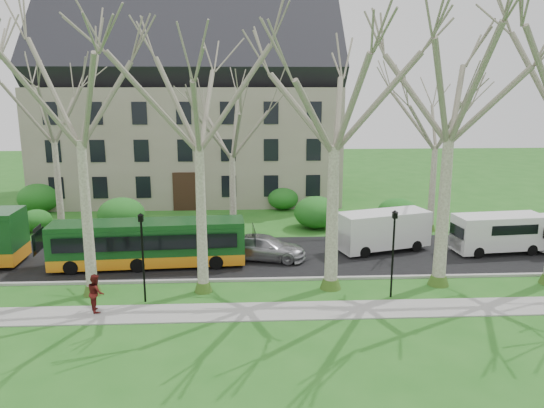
{
  "coord_description": "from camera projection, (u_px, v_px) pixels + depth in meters",
  "views": [
    {
      "loc": [
        -1.09,
        -25.18,
        10.24
      ],
      "look_at": [
        0.33,
        3.0,
        3.86
      ],
      "focal_mm": 35.0,
      "sensor_mm": 36.0,
      "label": 1
    }
  ],
  "objects": [
    {
      "name": "van_b",
      "position": [
        498.0,
        234.0,
        32.64
      ],
      "size": [
        5.61,
        2.51,
        2.37
      ],
      "primitive_type": null,
      "rotation": [
        0.0,
        0.0,
        0.1
      ],
      "color": "silver",
      "rests_on": "road"
    },
    {
      "name": "ground",
      "position": [
        269.0,
        291.0,
        26.84
      ],
      "size": [
        120.0,
        120.0,
        0.0
      ],
      "primitive_type": "plane",
      "color": "#23631C",
      "rests_on": "ground"
    },
    {
      "name": "tree_row_far",
      "position": [
        242.0,
        148.0,
        36.16
      ],
      "size": [
        33.0,
        7.0,
        12.0
      ],
      "color": "gray",
      "rests_on": "ground"
    },
    {
      "name": "tree_row_verge",
      "position": [
        268.0,
        153.0,
        25.59
      ],
      "size": [
        49.0,
        7.0,
        14.0
      ],
      "color": "gray",
      "rests_on": "ground"
    },
    {
      "name": "sedan",
      "position": [
        265.0,
        247.0,
        31.49
      ],
      "size": [
        5.24,
        3.13,
        1.42
      ],
      "primitive_type": "imported",
      "rotation": [
        0.0,
        0.0,
        1.32
      ],
      "color": "#A4A4A9",
      "rests_on": "road"
    },
    {
      "name": "curb",
      "position": [
        267.0,
        279.0,
        28.28
      ],
      "size": [
        80.0,
        0.25,
        0.14
      ],
      "primitive_type": "cube",
      "color": "#A5A39E",
      "rests_on": "ground"
    },
    {
      "name": "road",
      "position": [
        265.0,
        256.0,
        32.19
      ],
      "size": [
        80.0,
        8.0,
        0.06
      ],
      "primitive_type": "cube",
      "color": "black",
      "rests_on": "ground"
    },
    {
      "name": "sidewalk",
      "position": [
        271.0,
        311.0,
        24.4
      ],
      "size": [
        70.0,
        2.0,
        0.06
      ],
      "primitive_type": "cube",
      "color": "gray",
      "rests_on": "ground"
    },
    {
      "name": "pedestrian_b",
      "position": [
        96.0,
        293.0,
        24.21
      ],
      "size": [
        0.97,
        1.06,
        1.76
      ],
      "primitive_type": "imported",
      "rotation": [
        0.0,
        0.0,
        2.0
      ],
      "color": "#591614",
      "rests_on": "sidewalk"
    },
    {
      "name": "hedges",
      "position": [
        199.0,
        210.0,
        40.03
      ],
      "size": [
        30.6,
        8.6,
        2.0
      ],
      "color": "#194E16",
      "rests_on": "ground"
    },
    {
      "name": "building",
      "position": [
        191.0,
        109.0,
        48.14
      ],
      "size": [
        26.5,
        12.2,
        16.0
      ],
      "color": "gray",
      "rests_on": "ground"
    },
    {
      "name": "van_a",
      "position": [
        383.0,
        231.0,
        33.03
      ],
      "size": [
        6.02,
        3.6,
        2.47
      ],
      "primitive_type": null,
      "rotation": [
        0.0,
        0.0,
        0.29
      ],
      "color": "silver",
      "rests_on": "road"
    },
    {
      "name": "bus_follow",
      "position": [
        149.0,
        243.0,
        30.18
      ],
      "size": [
        10.95,
        2.92,
        2.71
      ],
      "primitive_type": null,
      "rotation": [
        0.0,
        0.0,
        0.06
      ],
      "color": "#124219",
      "rests_on": "road"
    },
    {
      "name": "lamp_row",
      "position": [
        269.0,
        249.0,
        25.3
      ],
      "size": [
        36.22,
        0.22,
        4.3
      ],
      "color": "black",
      "rests_on": "ground"
    }
  ]
}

